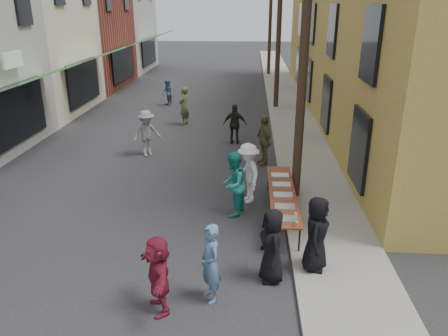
# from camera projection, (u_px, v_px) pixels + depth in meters

# --- Properties ---
(ground) EXTENTS (120.00, 120.00, 0.00)m
(ground) POSITION_uv_depth(u_px,v_px,m) (129.00, 244.00, 10.68)
(ground) COLOR #28282B
(ground) RESTS_ON ground
(sidewalk) EXTENTS (2.20, 60.00, 0.10)m
(sidewalk) POSITION_uv_depth(u_px,v_px,m) (288.00, 107.00, 24.37)
(sidewalk) COLOR gray
(sidewalk) RESTS_ON ground
(storefront_row) EXTENTS (8.00, 37.00, 9.00)m
(storefront_row) POSITION_uv_depth(u_px,v_px,m) (15.00, 30.00, 23.75)
(storefront_row) COLOR maroon
(storefront_row) RESTS_ON ground
(building_ochre) EXTENTS (10.00, 28.00, 10.00)m
(building_ochre) POSITION_uv_depth(u_px,v_px,m) (420.00, 14.00, 21.33)
(building_ochre) COLOR #AA833C
(building_ochre) RESTS_ON ground
(utility_pole_near) EXTENTS (0.26, 0.26, 9.00)m
(utility_pole_near) POSITION_uv_depth(u_px,v_px,m) (305.00, 44.00, 11.63)
(utility_pole_near) COLOR #2D2116
(utility_pole_near) RESTS_ON ground
(utility_pole_mid) EXTENTS (0.26, 0.26, 9.00)m
(utility_pole_mid) POSITION_uv_depth(u_px,v_px,m) (279.00, 24.00, 22.83)
(utility_pole_mid) COLOR #2D2116
(utility_pole_mid) RESTS_ON ground
(utility_pole_far) EXTENTS (0.26, 0.26, 9.00)m
(utility_pole_far) POSITION_uv_depth(u_px,v_px,m) (270.00, 17.00, 34.03)
(utility_pole_far) COLOR #2D2116
(utility_pole_far) RESTS_ON ground
(serving_table) EXTENTS (0.70, 4.00, 0.75)m
(serving_table) POSITION_uv_depth(u_px,v_px,m) (282.00, 194.00, 11.74)
(serving_table) COLOR maroon
(serving_table) RESTS_ON ground
(catering_tray_sausage) EXTENTS (0.50, 0.33, 0.08)m
(catering_tray_sausage) POSITION_uv_depth(u_px,v_px,m) (287.00, 220.00, 10.18)
(catering_tray_sausage) COLOR maroon
(catering_tray_sausage) RESTS_ON serving_table
(catering_tray_foil_b) EXTENTS (0.50, 0.33, 0.08)m
(catering_tray_foil_b) POSITION_uv_depth(u_px,v_px,m) (285.00, 207.00, 10.78)
(catering_tray_foil_b) COLOR #B2B2B7
(catering_tray_foil_b) RESTS_ON serving_table
(catering_tray_buns) EXTENTS (0.50, 0.33, 0.08)m
(catering_tray_buns) POSITION_uv_depth(u_px,v_px,m) (283.00, 196.00, 11.44)
(catering_tray_buns) COLOR tan
(catering_tray_buns) RESTS_ON serving_table
(catering_tray_foil_d) EXTENTS (0.50, 0.33, 0.08)m
(catering_tray_foil_d) POSITION_uv_depth(u_px,v_px,m) (281.00, 185.00, 12.09)
(catering_tray_foil_d) COLOR #B2B2B7
(catering_tray_foil_d) RESTS_ON serving_table
(catering_tray_buns_end) EXTENTS (0.50, 0.33, 0.08)m
(catering_tray_buns_end) POSITION_uv_depth(u_px,v_px,m) (280.00, 176.00, 12.74)
(catering_tray_buns_end) COLOR tan
(catering_tray_buns_end) RESTS_ON serving_table
(condiment_jar_a) EXTENTS (0.07, 0.07, 0.08)m
(condiment_jar_a) POSITION_uv_depth(u_px,v_px,m) (278.00, 226.00, 9.91)
(condiment_jar_a) COLOR #A57F26
(condiment_jar_a) RESTS_ON serving_table
(condiment_jar_b) EXTENTS (0.07, 0.07, 0.08)m
(condiment_jar_b) POSITION_uv_depth(u_px,v_px,m) (278.00, 223.00, 10.00)
(condiment_jar_b) COLOR #A57F26
(condiment_jar_b) RESTS_ON serving_table
(condiment_jar_c) EXTENTS (0.07, 0.07, 0.08)m
(condiment_jar_c) POSITION_uv_depth(u_px,v_px,m) (278.00, 221.00, 10.10)
(condiment_jar_c) COLOR #A57F26
(condiment_jar_c) RESTS_ON serving_table
(cup_stack) EXTENTS (0.08, 0.08, 0.12)m
(cup_stack) POSITION_uv_depth(u_px,v_px,m) (297.00, 224.00, 9.93)
(cup_stack) COLOR tan
(cup_stack) RESTS_ON serving_table
(guest_front_a) EXTENTS (0.69, 0.90, 1.64)m
(guest_front_a) POSITION_uv_depth(u_px,v_px,m) (272.00, 246.00, 9.03)
(guest_front_a) COLOR black
(guest_front_a) RESTS_ON ground
(guest_front_b) EXTENTS (0.62, 0.71, 1.64)m
(guest_front_b) POSITION_uv_depth(u_px,v_px,m) (210.00, 264.00, 8.41)
(guest_front_b) COLOR teal
(guest_front_b) RESTS_ON ground
(guest_front_c) EXTENTS (0.91, 1.04, 1.82)m
(guest_front_c) POSITION_uv_depth(u_px,v_px,m) (233.00, 184.00, 11.85)
(guest_front_c) COLOR teal
(guest_front_c) RESTS_ON ground
(guest_front_d) EXTENTS (1.03, 1.32, 1.79)m
(guest_front_d) POSITION_uv_depth(u_px,v_px,m) (248.00, 173.00, 12.67)
(guest_front_d) COLOR white
(guest_front_d) RESTS_ON ground
(guest_front_e) EXTENTS (0.82, 1.16, 1.83)m
(guest_front_e) POSITION_uv_depth(u_px,v_px,m) (264.00, 140.00, 15.66)
(guest_front_e) COLOR #62683C
(guest_front_e) RESTS_ON ground
(guest_queue_back) EXTENTS (0.98, 1.52, 1.57)m
(guest_queue_back) POSITION_uv_depth(u_px,v_px,m) (158.00, 274.00, 8.14)
(guest_queue_back) COLOR maroon
(guest_queue_back) RESTS_ON ground
(server) EXTENTS (0.74, 0.94, 1.68)m
(server) POSITION_uv_depth(u_px,v_px,m) (316.00, 234.00, 9.25)
(server) COLOR black
(server) RESTS_ON sidewalk
(passerby_left) EXTENTS (1.31, 1.20, 1.77)m
(passerby_left) POSITION_uv_depth(u_px,v_px,m) (147.00, 133.00, 16.57)
(passerby_left) COLOR gray
(passerby_left) RESTS_ON ground
(passerby_mid) EXTENTS (0.99, 0.46, 1.66)m
(passerby_mid) POSITION_uv_depth(u_px,v_px,m) (235.00, 124.00, 18.02)
(passerby_mid) COLOR black
(passerby_mid) RESTS_ON ground
(passerby_right) EXTENTS (0.63, 0.78, 1.83)m
(passerby_right) POSITION_uv_depth(u_px,v_px,m) (184.00, 106.00, 20.78)
(passerby_right) COLOR #4E5934
(passerby_right) RESTS_ON ground
(passerby_far) EXTENTS (0.88, 0.91, 1.48)m
(passerby_far) POSITION_uv_depth(u_px,v_px,m) (168.00, 93.00, 24.72)
(passerby_far) COLOR #476E8A
(passerby_far) RESTS_ON ground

